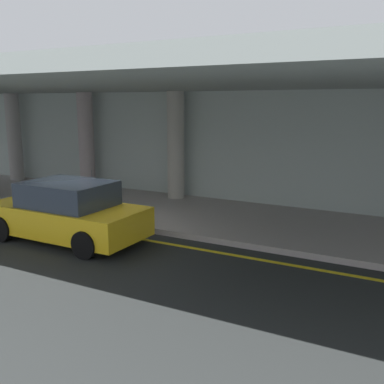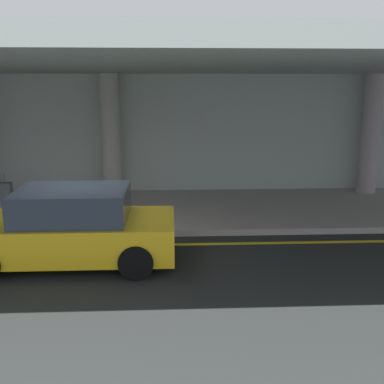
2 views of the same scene
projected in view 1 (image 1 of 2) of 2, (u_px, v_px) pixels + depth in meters
The scene contains 11 objects.
ground_plane at pixel (86, 236), 11.53m from camera, with size 60.00×60.00×0.00m, color #262929.
sidewalk at pixel (151, 209), 14.19m from camera, with size 26.00×4.20×0.15m, color #A79E9A.
lane_stripe_yellow at pixel (97, 231), 11.93m from camera, with size 26.00×0.14×0.01m, color yellow.
support_column_far_left at pixel (14, 137), 18.90m from camera, with size 0.59×0.59×3.65m, color #A29D9B.
support_column_left_mid at pixel (86, 141), 17.04m from camera, with size 0.59×0.59×3.65m, color #AD9E9F.
support_column_center at pixel (176, 145), 15.18m from camera, with size 0.59×0.59×3.65m, color #A8A49A.
ceiling_overhang at pixel (139, 84), 12.99m from camera, with size 28.00×13.20×0.30m, color gray.
terminal_back_wall at pixel (185, 146), 15.77m from camera, with size 26.00×0.30×3.80m, color #ABB9B4.
car_yellow_taxi at pixel (67, 213), 11.07m from camera, with size 4.10×1.92×1.50m.
suitcase_upright_primary at pixel (67, 200), 13.70m from camera, with size 0.36×0.22×0.90m.
suitcase_upright_secondary at pixel (92, 186), 15.93m from camera, with size 0.36×0.22×0.90m.
Camera 1 is at (7.70, -8.44, 3.40)m, focal length 41.41 mm.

